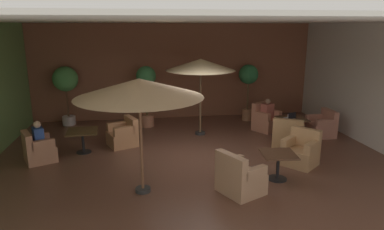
{
  "coord_description": "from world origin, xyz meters",
  "views": [
    {
      "loc": [
        -1.37,
        -8.27,
        3.36
      ],
      "look_at": [
        0.0,
        0.47,
        1.12
      ],
      "focal_mm": 32.85,
      "sensor_mm": 36.0,
      "label": 1
    }
  ],
  "objects_px": {
    "armchair_front_left_east": "(266,120)",
    "patron_by_window": "(267,110)",
    "cafe_table_front_left": "(292,122)",
    "potted_tree_mid_right": "(248,80)",
    "potted_tree_left_corner": "(66,83)",
    "patio_umbrella_center_beige": "(139,88)",
    "cafe_table_mid_center": "(83,135)",
    "patron_blue_shirt": "(38,135)",
    "iced_drink_cup": "(289,116)",
    "armchair_front_left_south": "(288,137)",
    "armchair_front_right_north": "(301,152)",
    "armchair_front_right_east": "(240,178)",
    "armchair_front_left_north": "(321,126)",
    "armchair_mid_center_east": "(123,135)",
    "armchair_mid_center_north": "(38,150)",
    "cafe_table_front_right": "(278,160)",
    "open_laptop": "(291,117)",
    "potted_tree_mid_left": "(146,86)",
    "patio_umbrella_tall_red": "(201,65)"
  },
  "relations": [
    {
      "from": "armchair_front_left_east",
      "to": "patron_by_window",
      "type": "relative_size",
      "value": 1.55
    },
    {
      "from": "cafe_table_front_left",
      "to": "potted_tree_mid_right",
      "type": "distance_m",
      "value": 2.53
    },
    {
      "from": "cafe_table_front_left",
      "to": "potted_tree_left_corner",
      "type": "bearing_deg",
      "value": 160.0
    },
    {
      "from": "patio_umbrella_center_beige",
      "to": "cafe_table_front_left",
      "type": "bearing_deg",
      "value": 32.96
    },
    {
      "from": "cafe_table_mid_center",
      "to": "patron_blue_shirt",
      "type": "height_order",
      "value": "patron_blue_shirt"
    },
    {
      "from": "iced_drink_cup",
      "to": "armchair_front_left_south",
      "type": "bearing_deg",
      "value": -113.73
    },
    {
      "from": "armchair_front_left_east",
      "to": "patio_umbrella_center_beige",
      "type": "bearing_deg",
      "value": -136.82
    },
    {
      "from": "armchair_front_right_north",
      "to": "potted_tree_mid_right",
      "type": "height_order",
      "value": "potted_tree_mid_right"
    },
    {
      "from": "armchair_front_right_east",
      "to": "armchair_front_left_east",
      "type": "bearing_deg",
      "value": 63.15
    },
    {
      "from": "armchair_front_left_north",
      "to": "armchair_mid_center_east",
      "type": "xyz_separation_m",
      "value": [
        -6.11,
        0.04,
        0.0
      ]
    },
    {
      "from": "cafe_table_mid_center",
      "to": "patron_by_window",
      "type": "xyz_separation_m",
      "value": [
        5.69,
        1.2,
        0.21
      ]
    },
    {
      "from": "armchair_mid_center_north",
      "to": "armchair_mid_center_east",
      "type": "relative_size",
      "value": 1.01
    },
    {
      "from": "potted_tree_left_corner",
      "to": "armchair_front_left_south",
      "type": "bearing_deg",
      "value": -27.65
    },
    {
      "from": "patio_umbrella_center_beige",
      "to": "patron_by_window",
      "type": "height_order",
      "value": "patio_umbrella_center_beige"
    },
    {
      "from": "cafe_table_front_right",
      "to": "open_laptop",
      "type": "relative_size",
      "value": 2.17
    },
    {
      "from": "potted_tree_left_corner",
      "to": "cafe_table_mid_center",
      "type": "bearing_deg",
      "value": -73.11
    },
    {
      "from": "armchair_front_left_north",
      "to": "iced_drink_cup",
      "type": "height_order",
      "value": "armchair_front_left_north"
    },
    {
      "from": "potted_tree_left_corner",
      "to": "open_laptop",
      "type": "distance_m",
      "value": 7.52
    },
    {
      "from": "cafe_table_front_right",
      "to": "armchair_front_right_east",
      "type": "distance_m",
      "value": 1.17
    },
    {
      "from": "potted_tree_left_corner",
      "to": "open_laptop",
      "type": "bearing_deg",
      "value": -20.35
    },
    {
      "from": "cafe_table_front_left",
      "to": "armchair_front_left_south",
      "type": "bearing_deg",
      "value": -119.36
    },
    {
      "from": "cafe_table_front_right",
      "to": "cafe_table_mid_center",
      "type": "distance_m",
      "value": 5.2
    },
    {
      "from": "potted_tree_mid_left",
      "to": "potted_tree_mid_right",
      "type": "height_order",
      "value": "potted_tree_mid_left"
    },
    {
      "from": "armchair_mid_center_north",
      "to": "patio_umbrella_center_beige",
      "type": "height_order",
      "value": "patio_umbrella_center_beige"
    },
    {
      "from": "patron_blue_shirt",
      "to": "open_laptop",
      "type": "distance_m",
      "value": 7.16
    },
    {
      "from": "armchair_front_left_east",
      "to": "cafe_table_mid_center",
      "type": "distance_m",
      "value": 5.8
    },
    {
      "from": "potted_tree_mid_right",
      "to": "cafe_table_front_left",
      "type": "bearing_deg",
      "value": -71.78
    },
    {
      "from": "armchair_mid_center_north",
      "to": "cafe_table_front_right",
      "type": "bearing_deg",
      "value": -19.56
    },
    {
      "from": "armchair_mid_center_north",
      "to": "iced_drink_cup",
      "type": "xyz_separation_m",
      "value": [
        7.14,
        0.94,
        0.37
      ]
    },
    {
      "from": "cafe_table_front_left",
      "to": "iced_drink_cup",
      "type": "xyz_separation_m",
      "value": [
        -0.07,
        0.08,
        0.18
      ]
    },
    {
      "from": "patron_by_window",
      "to": "open_laptop",
      "type": "distance_m",
      "value": 0.95
    },
    {
      "from": "armchair_front_left_south",
      "to": "armchair_mid_center_north",
      "type": "height_order",
      "value": "armchair_front_left_south"
    },
    {
      "from": "patron_by_window",
      "to": "open_laptop",
      "type": "bearing_deg",
      "value": -63.73
    },
    {
      "from": "armchair_mid_center_north",
      "to": "patio_umbrella_center_beige",
      "type": "relative_size",
      "value": 0.39
    },
    {
      "from": "patio_umbrella_tall_red",
      "to": "armchair_front_left_south",
      "type": "bearing_deg",
      "value": -36.5
    },
    {
      "from": "armchair_mid_center_north",
      "to": "open_laptop",
      "type": "height_order",
      "value": "open_laptop"
    },
    {
      "from": "armchair_front_left_south",
      "to": "patio_umbrella_center_beige",
      "type": "bearing_deg",
      "value": -152.8
    },
    {
      "from": "patio_umbrella_tall_red",
      "to": "patio_umbrella_center_beige",
      "type": "distance_m",
      "value": 4.22
    },
    {
      "from": "potted_tree_left_corner",
      "to": "open_laptop",
      "type": "height_order",
      "value": "potted_tree_left_corner"
    },
    {
      "from": "armchair_front_left_south",
      "to": "potted_tree_mid_right",
      "type": "relative_size",
      "value": 0.52
    },
    {
      "from": "armchair_front_left_north",
      "to": "armchair_front_left_south",
      "type": "bearing_deg",
      "value": -149.39
    },
    {
      "from": "armchair_mid_center_east",
      "to": "potted_tree_mid_left",
      "type": "bearing_deg",
      "value": 68.61
    },
    {
      "from": "iced_drink_cup",
      "to": "patio_umbrella_tall_red",
      "type": "bearing_deg",
      "value": 165.31
    },
    {
      "from": "potted_tree_mid_right",
      "to": "potted_tree_left_corner",
      "type": "bearing_deg",
      "value": 176.68
    },
    {
      "from": "cafe_table_front_right",
      "to": "potted_tree_mid_right",
      "type": "bearing_deg",
      "value": 80.13
    },
    {
      "from": "armchair_front_right_east",
      "to": "patio_umbrella_center_beige",
      "type": "height_order",
      "value": "patio_umbrella_center_beige"
    },
    {
      "from": "cafe_table_mid_center",
      "to": "patio_umbrella_center_beige",
      "type": "bearing_deg",
      "value": -59.29
    },
    {
      "from": "patron_blue_shirt",
      "to": "armchair_front_left_south",
      "type": "bearing_deg",
      "value": -0.28
    },
    {
      "from": "cafe_table_mid_center",
      "to": "potted_tree_mid_right",
      "type": "height_order",
      "value": "potted_tree_mid_right"
    },
    {
      "from": "cafe_table_front_left",
      "to": "patron_by_window",
      "type": "height_order",
      "value": "patron_by_window"
    }
  ]
}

